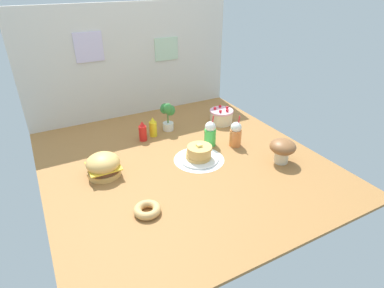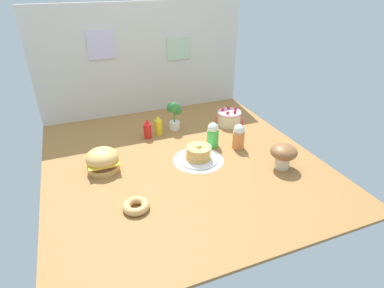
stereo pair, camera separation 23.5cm
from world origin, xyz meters
name	(u,v)px [view 1 (the left image)]	position (x,y,z in m)	size (l,w,h in m)	color
ground_plane	(182,162)	(0.00, 0.00, -0.01)	(1.95, 2.07, 0.02)	#9E6B38
back_wall	(131,62)	(0.00, 1.03, 0.51)	(1.95, 0.04, 1.02)	beige
doily_mat	(199,159)	(0.12, -0.05, 0.00)	(0.38, 0.38, 0.00)	white
burger	(103,165)	(-0.56, 0.08, 0.08)	(0.23, 0.23, 0.16)	#DBA859
pancake_stack	(199,154)	(0.12, -0.05, 0.05)	(0.29, 0.29, 0.13)	white
layer_cake	(221,116)	(0.62, 0.43, 0.07)	(0.22, 0.22, 0.16)	beige
ketchup_bottle	(143,132)	(-0.14, 0.45, 0.08)	(0.07, 0.07, 0.17)	red
mustard_bottle	(153,127)	(-0.04, 0.48, 0.08)	(0.07, 0.07, 0.17)	yellow
cream_soda_cup	(210,134)	(0.31, 0.11, 0.10)	(0.09, 0.09, 0.26)	green
orange_float_cup	(236,134)	(0.49, 0.01, 0.10)	(0.09, 0.09, 0.26)	orange
donut_pink_glaze	(147,210)	(-0.44, -0.43, 0.03)	(0.16, 0.16, 0.05)	tan
potted_plant	(168,115)	(0.13, 0.53, 0.14)	(0.13, 0.10, 0.26)	white
mushroom_stool	(283,149)	(0.64, -0.36, 0.11)	(0.19, 0.19, 0.18)	beige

